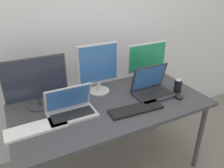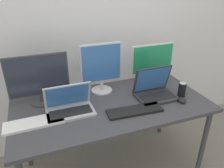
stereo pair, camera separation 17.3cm
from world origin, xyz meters
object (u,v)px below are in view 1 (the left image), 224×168
laptop_secondary (152,88)px  keyboard_main (136,109)px  monitor_left (36,82)px  work_desk (112,110)px  keyboard_aux (36,128)px  laptop_silver (71,108)px  soda_can_near_keyboard (178,86)px  monitor_center (98,67)px  mouse_by_keyboard (179,96)px  monitor_right (147,60)px

laptop_secondary → keyboard_main: laptop_secondary is taller
monitor_left → keyboard_main: monitor_left is taller
work_desk → laptop_secondary: 0.41m
work_desk → keyboard_aux: 0.63m
monitor_left → laptop_secondary: (0.93, -0.24, -0.16)m
laptop_silver → soda_can_near_keyboard: size_ratio=2.85×
laptop_secondary → soda_can_near_keyboard: 0.24m
work_desk → laptop_secondary: laptop_secondary is taller
monitor_left → laptop_secondary: size_ratio=1.40×
work_desk → laptop_silver: (-0.35, 0.00, 0.12)m
laptop_secondary → keyboard_main: bearing=-148.4°
monitor_center → keyboard_aux: size_ratio=1.08×
keyboard_main → mouse_by_keyboard: size_ratio=4.79×
keyboard_main → monitor_center: bearing=110.9°
monitor_left → monitor_right: bearing=1.2°
monitor_left → keyboard_main: 0.81m
laptop_secondary → soda_can_near_keyboard: bearing=-20.7°
soda_can_near_keyboard → monitor_left: bearing=164.2°
laptop_secondary → keyboard_aux: (-1.01, -0.06, -0.05)m
monitor_left → mouse_by_keyboard: bearing=-20.7°
mouse_by_keyboard → soda_can_near_keyboard: (0.06, 0.09, 0.04)m
monitor_right → keyboard_aux: size_ratio=1.05×
laptop_silver → mouse_by_keyboard: size_ratio=3.94×
monitor_center → laptop_secondary: monitor_center is taller
mouse_by_keyboard → monitor_right: bearing=118.2°
monitor_left → monitor_right: (1.05, 0.02, -0.00)m
monitor_center → keyboard_main: 0.50m
keyboard_main → soda_can_near_keyboard: (0.49, 0.08, 0.05)m
monitor_right → keyboard_main: (-0.39, -0.43, -0.21)m
monitor_center → laptop_silver: size_ratio=1.24×
work_desk → keyboard_main: bearing=-55.8°
work_desk → soda_can_near_keyboard: size_ratio=12.72×
laptop_secondary → keyboard_main: size_ratio=0.79×
keyboard_aux → soda_can_near_keyboard: soda_can_near_keyboard is taller
work_desk → laptop_silver: bearing=179.3°
keyboard_main → soda_can_near_keyboard: soda_can_near_keyboard is taller
work_desk → laptop_silver: 0.37m
laptop_secondary → soda_can_near_keyboard: laptop_secondary is taller
mouse_by_keyboard → soda_can_near_keyboard: 0.11m
monitor_right → keyboard_main: size_ratio=0.99×
monitor_left → work_desk: bearing=-23.3°
monitor_center → soda_can_near_keyboard: monitor_center is taller
monitor_center → laptop_secondary: size_ratio=1.30×
keyboard_aux → monitor_center: bearing=26.0°
monitor_center → monitor_right: monitor_center is taller
mouse_by_keyboard → laptop_secondary: bearing=155.6°
monitor_center → keyboard_main: size_ratio=1.02×
monitor_left → laptop_silver: size_ratio=1.34×
monitor_left → soda_can_near_keyboard: bearing=-15.8°
laptop_silver → keyboard_main: (0.47, -0.18, -0.04)m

